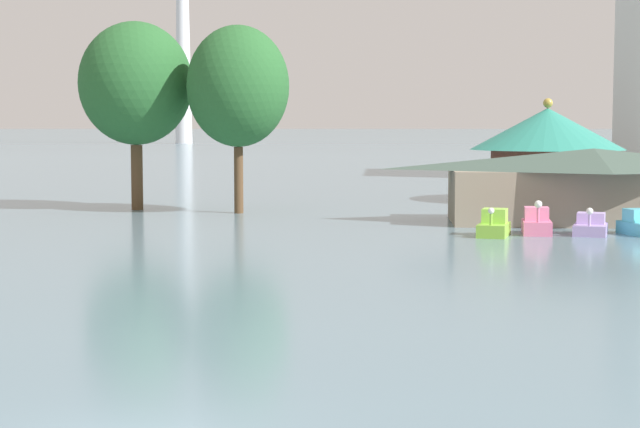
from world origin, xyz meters
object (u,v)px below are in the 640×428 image
(pedal_boat_lime, at_px, (494,225))
(boathouse, at_px, (593,184))
(pedal_boat_lavender, at_px, (591,226))
(shoreline_tree_mid, at_px, (238,87))
(green_roof_pavilion, at_px, (547,147))
(pedal_boat_pink, at_px, (537,223))
(shoreline_tree_tall_left, at_px, (136,84))

(pedal_boat_lime, height_order, boathouse, boathouse)
(pedal_boat_lavender, bearing_deg, boathouse, -177.48)
(pedal_boat_lime, height_order, shoreline_tree_mid, shoreline_tree_mid)
(green_roof_pavilion, bearing_deg, pedal_boat_lime, -104.45)
(pedal_boat_lavender, height_order, green_roof_pavilion, green_roof_pavilion)
(boathouse, xyz_separation_m, shoreline_tree_mid, (-21.03, 4.89, 5.72))
(pedal_boat_lime, height_order, green_roof_pavilion, green_roof_pavilion)
(pedal_boat_pink, distance_m, boathouse, 7.76)
(pedal_boat_lavender, relative_size, shoreline_tree_mid, 0.24)
(green_roof_pavilion, relative_size, shoreline_tree_mid, 0.95)
(pedal_boat_pink, bearing_deg, green_roof_pavilion, 174.70)
(pedal_boat_lavender, height_order, shoreline_tree_tall_left, shoreline_tree_tall_left)
(shoreline_tree_tall_left, distance_m, shoreline_tree_mid, 7.39)
(pedal_boat_lavender, xyz_separation_m, green_roof_pavilion, (1.18, 22.90, 3.47))
(pedal_boat_lavender, bearing_deg, shoreline_tree_tall_left, -102.97)
(pedal_boat_pink, distance_m, shoreline_tree_tall_left, 28.61)
(pedal_boat_lime, height_order, pedal_boat_lavender, pedal_boat_lime)
(pedal_boat_pink, relative_size, green_roof_pavilion, 0.23)
(shoreline_tree_tall_left, bearing_deg, pedal_boat_lavender, -27.15)
(pedal_boat_lime, xyz_separation_m, shoreline_tree_mid, (-14.71, 12.38, 7.40))
(pedal_boat_pink, distance_m, shoreline_tree_mid, 21.68)
(pedal_boat_lime, bearing_deg, pedal_boat_pink, 128.78)
(boathouse, height_order, green_roof_pavilion, green_roof_pavilion)
(green_roof_pavilion, bearing_deg, shoreline_tree_tall_left, -161.73)
(pedal_boat_pink, height_order, shoreline_tree_tall_left, shoreline_tree_tall_left)
(pedal_boat_lavender, xyz_separation_m, boathouse, (1.35, 6.56, 1.77))
(boathouse, height_order, shoreline_tree_mid, shoreline_tree_mid)
(shoreline_tree_mid, bearing_deg, pedal_boat_lime, -40.08)
(pedal_boat_lime, relative_size, boathouse, 0.16)
(pedal_boat_lime, relative_size, pedal_boat_pink, 1.11)
(pedal_boat_lime, relative_size, pedal_boat_lavender, 1.00)
(shoreline_tree_mid, bearing_deg, pedal_boat_lavender, -30.19)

